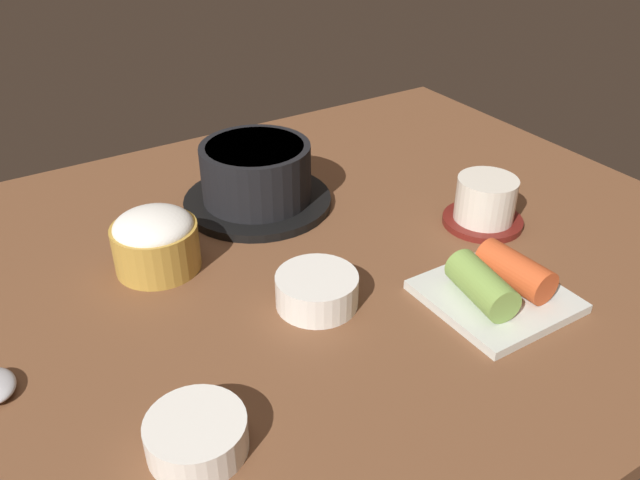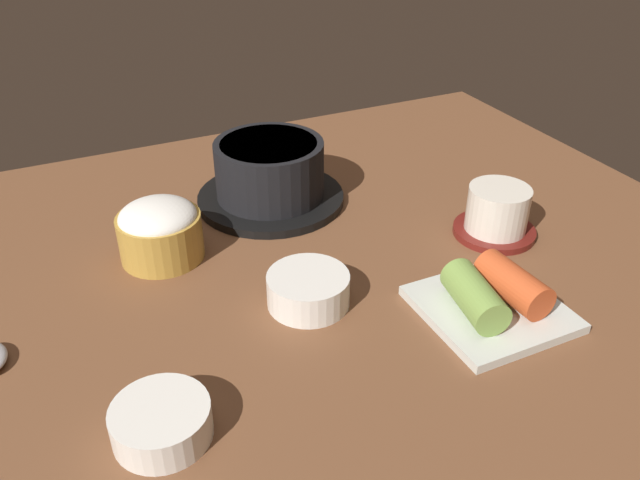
{
  "view_description": "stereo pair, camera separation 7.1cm",
  "coord_description": "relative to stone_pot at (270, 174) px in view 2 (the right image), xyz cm",
  "views": [
    {
      "loc": [
        -29.75,
        -52.73,
        42.46
      ],
      "look_at": [
        2.0,
        -2.0,
        5.0
      ],
      "focal_mm": 36.5,
      "sensor_mm": 36.0,
      "label": 1
    },
    {
      "loc": [
        -23.57,
        -56.12,
        42.46
      ],
      "look_at": [
        2.0,
        -2.0,
        5.0
      ],
      "focal_mm": 36.5,
      "sensor_mm": 36.0,
      "label": 2
    }
  ],
  "objects": [
    {
      "name": "dining_table",
      "position": [
        -2.31,
        -13.54,
        -4.95
      ],
      "size": [
        100.0,
        76.0,
        2.0
      ],
      "primitive_type": "cube",
      "color": "brown",
      "rests_on": "ground"
    },
    {
      "name": "stone_pot",
      "position": [
        0.0,
        0.0,
        0.0
      ],
      "size": [
        18.79,
        18.79,
        8.24
      ],
      "color": "black",
      "rests_on": "dining_table"
    },
    {
      "name": "rice_bowl",
      "position": [
        -15.71,
        -6.8,
        -0.47
      ],
      "size": [
        9.25,
        9.25,
        6.8
      ],
      "color": "#B78C38",
      "rests_on": "dining_table"
    },
    {
      "name": "tea_cup_with_saucer",
      "position": [
        21.04,
        -18.79,
        -1.05
      ],
      "size": [
        9.67,
        9.67,
        6.07
      ],
      "color": "maroon",
      "rests_on": "dining_table"
    },
    {
      "name": "banchan_cup_center",
      "position": [
        -4.5,
        -21.63,
        -2.14
      ],
      "size": [
        8.35,
        8.35,
        3.37
      ],
      "color": "white",
      "rests_on": "dining_table"
    },
    {
      "name": "kimchi_plate",
      "position": [
        11.19,
        -30.82,
        -2.18
      ],
      "size": [
        13.19,
        13.19,
        4.65
      ],
      "color": "silver",
      "rests_on": "dining_table"
    },
    {
      "name": "side_bowl_near",
      "position": [
        -21.94,
        -32.31,
        -2.36
      ],
      "size": [
        7.91,
        7.91,
        2.94
      ],
      "color": "white",
      "rests_on": "dining_table"
    }
  ]
}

